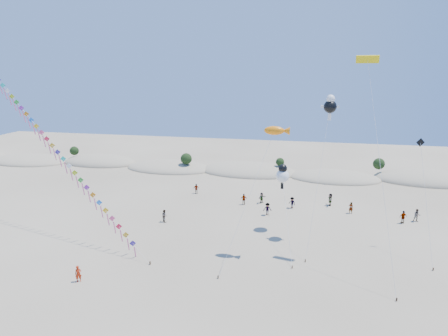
# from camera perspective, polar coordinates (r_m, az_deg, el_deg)

# --- Properties ---
(ground) EXTENTS (160.00, 160.00, 0.00)m
(ground) POSITION_cam_1_polar(r_m,az_deg,el_deg) (32.49, -8.23, -21.70)
(ground) COLOR #84745B
(ground) RESTS_ON ground
(dune_ridge) EXTENTS (145.30, 11.49, 5.57)m
(dune_ridge) POSITION_cam_1_polar(r_m,az_deg,el_deg) (72.64, 4.57, -0.57)
(dune_ridge) COLOR tan
(dune_ridge) RESTS_ON ground
(kite_train) EXTENTS (25.95, 11.97, 18.87)m
(kite_train) POSITION_cam_1_polar(r_m,az_deg,el_deg) (48.49, -23.93, 2.04)
(kite_train) COLOR #3F2D1E
(kite_train) RESTS_ON ground
(fish_kite) EXTENTS (5.98, 7.42, 13.72)m
(fish_kite) POSITION_cam_1_polar(r_m,az_deg,el_deg) (38.40, 8.06, 5.59)
(fish_kite) COLOR #3F2D1E
(fish_kite) RESTS_ON ground
(cartoon_kite_low) EXTENTS (2.59, 10.68, 8.24)m
(cartoon_kite_low) POSITION_cam_1_polar(r_m,az_deg,el_deg) (45.83, 8.91, -1.01)
(cartoon_kite_low) COLOR #3F2D1E
(cartoon_kite_low) RESTS_ON ground
(cartoon_kite_high) EXTENTS (2.97, 8.32, 16.58)m
(cartoon_kite_high) POSITION_cam_1_polar(r_m,az_deg,el_deg) (43.68, 15.88, 9.15)
(cartoon_kite_high) COLOR #3F2D1E
(cartoon_kite_high) RESTS_ON ground
(parafoil_kite) EXTENTS (3.94, 9.74, 20.61)m
(parafoil_kite) POSITION_cam_1_polar(r_m,az_deg,el_deg) (40.05, 21.11, 14.55)
(parafoil_kite) COLOR #3F2D1E
(parafoil_kite) RESTS_ON ground
(dark_kite) EXTENTS (1.31, 6.67, 12.13)m
(dark_kite) POSITION_cam_1_polar(r_m,az_deg,el_deg) (44.65, 28.15, -1.07)
(dark_kite) COLOR #3F2D1E
(dark_kite) RESTS_ON ground
(flyer_foreground) EXTENTS (0.69, 0.63, 1.59)m
(flyer_foreground) POSITION_cam_1_polar(r_m,az_deg,el_deg) (38.71, -21.32, -14.79)
(flyer_foreground) COLOR #B2280E
(flyer_foreground) RESTS_ON ground
(beachgoers) EXTENTS (33.20, 12.82, 1.81)m
(beachgoers) POSITION_cam_1_polar(r_m,az_deg,el_deg) (53.82, 10.42, -5.49)
(beachgoers) COLOR slate
(beachgoers) RESTS_ON ground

